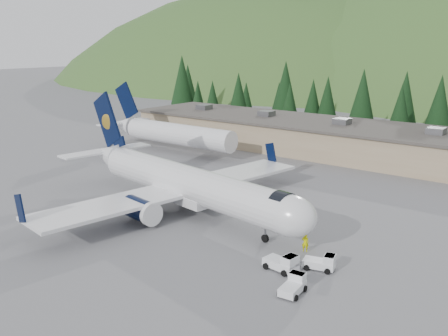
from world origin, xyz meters
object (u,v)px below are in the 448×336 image
baggage_tug_b (283,263)px  second_airliner (167,132)px  ramp_worker (305,243)px  baggage_tug_a (322,263)px  baggage_tug_c (294,285)px  terminal_building (314,136)px  airliner (184,183)px

baggage_tug_b → second_airliner: bearing=151.8°
second_airliner → ramp_worker: (39.95, -23.35, -2.46)m
baggage_tug_a → baggage_tug_c: (0.14, -4.87, -0.01)m
baggage_tug_a → baggage_tug_c: baggage_tug_a is taller
baggage_tug_b → terminal_building: terminal_building is taller
baggage_tug_a → ramp_worker: bearing=126.0°
second_airliner → baggage_tug_b: (40.44, -27.94, -2.64)m
baggage_tug_a → second_airliner: bearing=134.6°
airliner → second_airliner: bearing=146.5°
airliner → ramp_worker: size_ratio=21.29×
airliner → baggage_tug_c: (19.13, -8.78, -2.65)m
airliner → ramp_worker: (16.09, -1.52, -2.40)m
second_airliner → baggage_tug_b: 49.22m
airliner → second_airliner: airliner is taller
airliner → terminal_building: airliner is taller
second_airliner → terminal_building: second_airliner is taller
baggage_tug_b → baggage_tug_a: bearing=48.7°
baggage_tug_b → baggage_tug_c: (2.55, -2.68, -0.07)m
baggage_tug_c → ramp_worker: size_ratio=1.54×
airliner → baggage_tug_c: bearing=-15.7°
airliner → baggage_tug_b: 17.86m
baggage_tug_a → baggage_tug_c: bearing=-102.8°
terminal_building → baggage_tug_a: bearing=-61.2°
second_airliner → baggage_tug_b: size_ratio=9.13×
second_airliner → baggage_tug_c: 52.84m
second_airliner → baggage_tug_c: size_ratio=10.29×
second_airliner → baggage_tug_b: second_airliner is taller
ramp_worker → baggage_tug_a: bearing=121.3°
baggage_tug_a → ramp_worker: size_ratio=1.64×
second_airliner → baggage_tug_c: bearing=-35.5°
terminal_building → ramp_worker: 44.19m
baggage_tug_b → terminal_building: size_ratio=0.04×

